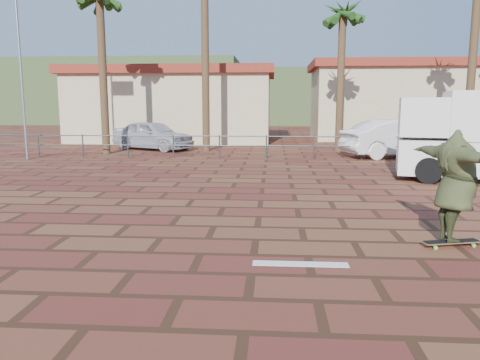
# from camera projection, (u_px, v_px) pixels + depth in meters

# --- Properties ---
(ground) EXTENTS (120.00, 120.00, 0.00)m
(ground) POSITION_uv_depth(u_px,v_px,m) (256.00, 240.00, 8.08)
(ground) COLOR brown
(ground) RESTS_ON ground
(paint_stripe) EXTENTS (1.40, 0.22, 0.01)m
(paint_stripe) POSITION_uv_depth(u_px,v_px,m) (300.00, 264.00, 6.85)
(paint_stripe) COLOR white
(paint_stripe) RESTS_ON ground
(guardrail) EXTENTS (24.06, 0.06, 1.00)m
(guardrail) POSITION_uv_depth(u_px,v_px,m) (266.00, 143.00, 19.78)
(guardrail) COLOR #47494F
(guardrail) RESTS_ON ground
(flagpole) EXTENTS (1.30, 0.10, 8.00)m
(flagpole) POSITION_uv_depth(u_px,v_px,m) (22.00, 45.00, 18.84)
(flagpole) COLOR gray
(flagpole) RESTS_ON ground
(palm_far_left) EXTENTS (2.40, 2.40, 8.25)m
(palm_far_left) POSITION_uv_depth(u_px,v_px,m) (100.00, 1.00, 20.78)
(palm_far_left) COLOR brown
(palm_far_left) RESTS_ON ground
(palm_center) EXTENTS (2.40, 2.40, 7.75)m
(palm_center) POSITION_uv_depth(u_px,v_px,m) (343.00, 17.00, 22.06)
(palm_center) COLOR brown
(palm_center) RESTS_ON ground
(building_west) EXTENTS (12.60, 7.60, 4.50)m
(building_west) POSITION_uv_depth(u_px,v_px,m) (175.00, 104.00, 29.78)
(building_west) COLOR beige
(building_west) RESTS_ON ground
(building_east) EXTENTS (10.60, 6.60, 5.00)m
(building_east) POSITION_uv_depth(u_px,v_px,m) (391.00, 100.00, 30.73)
(building_east) COLOR beige
(building_east) RESTS_ON ground
(hill_front) EXTENTS (70.00, 18.00, 6.00)m
(hill_front) POSITION_uv_depth(u_px,v_px,m) (271.00, 98.00, 56.81)
(hill_front) COLOR #384C28
(hill_front) RESTS_ON ground
(hill_back) EXTENTS (35.00, 14.00, 8.00)m
(hill_back) POSITION_uv_depth(u_px,v_px,m) (111.00, 91.00, 64.09)
(hill_back) COLOR #384C28
(hill_back) RESTS_ON ground
(longboard) EXTENTS (1.01, 0.44, 0.10)m
(longboard) POSITION_uv_depth(u_px,v_px,m) (451.00, 242.00, 7.67)
(longboard) COLOR olive
(longboard) RESTS_ON ground
(skateboarder) EXTENTS (1.10, 2.33, 1.83)m
(skateboarder) POSITION_uv_depth(u_px,v_px,m) (456.00, 186.00, 7.52)
(skateboarder) COLOR #3A4123
(skateboarder) RESTS_ON longboard
(car_silver) EXTENTS (4.70, 3.58, 1.49)m
(car_silver) POSITION_uv_depth(u_px,v_px,m) (153.00, 135.00, 23.65)
(car_silver) COLOR #B9BCC1
(car_silver) RESTS_ON ground
(car_white) EXTENTS (5.23, 3.16, 1.63)m
(car_white) POSITION_uv_depth(u_px,v_px,m) (399.00, 139.00, 20.34)
(car_white) COLOR white
(car_white) RESTS_ON ground
(street_sign) EXTENTS (0.49, 0.21, 2.50)m
(street_sign) POSITION_uv_depth(u_px,v_px,m) (469.00, 118.00, 19.03)
(street_sign) COLOR gray
(street_sign) RESTS_ON ground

